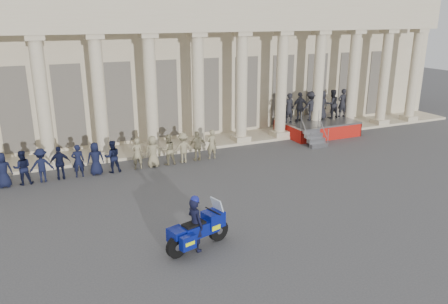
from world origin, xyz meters
TOP-DOWN VIEW (x-y plane):
  - ground at (0.00, 0.00)m, footprint 90.00×90.00m
  - building at (-0.00, 14.74)m, footprint 40.00×12.50m
  - officer_rank at (-7.00, 6.02)m, footprint 16.70×0.59m
  - reviewing_stand at (9.09, 7.94)m, footprint 4.66×4.17m
  - motorcycle at (-2.62, -2.28)m, footprint 2.32×1.25m
  - rider at (-2.74, -2.32)m, footprint 0.59×0.74m

SIDE VIEW (x-z plane):
  - ground at x=0.00m, z-range 0.00..0.00m
  - motorcycle at x=-2.62m, z-range -0.10..1.42m
  - officer_rank at x=-7.00m, z-range 0.00..1.55m
  - rider at x=-2.74m, z-range -0.01..1.85m
  - reviewing_stand at x=9.09m, z-range 0.15..2.84m
  - building at x=0.00m, z-range 0.02..9.02m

